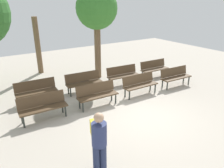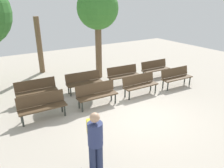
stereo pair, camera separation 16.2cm
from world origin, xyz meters
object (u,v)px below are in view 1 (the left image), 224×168
object	(u,v)px
bench_r1_c2	(123,74)
tree_0	(38,46)
bench_r0_c0	(43,106)
bench_r1_c0	(36,90)
bench_r0_c2	(140,83)
tree_1	(97,10)
visitor_with_backpack	(99,140)
bench_r0_c3	(175,76)
bench_r1_c3	(154,68)
bench_r1_c1	(84,81)
bench_r0_c1	(97,93)

from	to	relation	value
bench_r1_c2	tree_0	xyz separation A→B (m)	(-2.87, 3.94, 1.02)
bench_r0_c0	bench_r1_c0	bearing A→B (deg)	85.30
bench_r0_c2	tree_1	world-z (taller)	tree_1
bench_r1_c2	visitor_with_backpack	bearing A→B (deg)	-126.41
bench_r0_c3	bench_r1_c3	bearing A→B (deg)	90.80
bench_r1_c1	bench_r1_c3	bearing A→B (deg)	1.67
bench_r0_c0	bench_r0_c2	bearing A→B (deg)	-0.85
bench_r1_c1	tree_0	size ratio (longest dim) A/B	0.54
bench_r0_c2	bench_r0_c3	xyz separation A→B (m)	(2.06, -0.15, 0.00)
bench_r0_c3	visitor_with_backpack	size ratio (longest dim) A/B	0.98
bench_r0_c2	tree_0	bearing A→B (deg)	118.84
tree_0	tree_1	world-z (taller)	tree_1
bench_r0_c3	visitor_with_backpack	distance (m)	6.50
bench_r1_c0	bench_r0_c0	bearing A→B (deg)	-93.34
bench_r1_c3	tree_1	xyz separation A→B (m)	(-2.53, 1.55, 2.90)
bench_r0_c0	bench_r1_c1	distance (m)	2.60
bench_r0_c3	bench_r1_c1	world-z (taller)	same
bench_r0_c0	bench_r1_c3	distance (m)	6.34
bench_r0_c2	visitor_with_backpack	bearing A→B (deg)	-139.39
bench_r1_c1	tree_0	world-z (taller)	tree_0
bench_r1_c1	visitor_with_backpack	size ratio (longest dim) A/B	0.99
bench_r1_c0	bench_r0_c2	bearing A→B (deg)	-20.31
bench_r1_c1	tree_0	bearing A→B (deg)	107.43
bench_r1_c2	visitor_with_backpack	world-z (taller)	visitor_with_backpack
bench_r0_c3	bench_r1_c2	world-z (taller)	same
bench_r0_c1	tree_0	bearing A→B (deg)	99.91
bench_r0_c1	tree_1	world-z (taller)	tree_1
bench_r0_c3	bench_r1_c1	distance (m)	4.32
bench_r0_c3	bench_r1_c2	xyz separation A→B (m)	(-1.95, 1.56, 0.00)
bench_r1_c1	bench_r0_c1	bearing A→B (deg)	-91.48
bench_r1_c0	tree_0	xyz separation A→B (m)	(1.18, 3.63, 1.02)
bench_r0_c0	tree_0	size ratio (longest dim) A/B	0.53
bench_r0_c0	bench_r0_c3	world-z (taller)	same
bench_r1_c2	tree_0	size ratio (longest dim) A/B	0.54
tree_0	tree_1	size ratio (longest dim) A/B	0.68
bench_r0_c1	bench_r1_c2	xyz separation A→B (m)	(2.18, 1.33, 0.00)
bench_r0_c1	bench_r1_c3	size ratio (longest dim) A/B	1.00
tree_0	visitor_with_backpack	world-z (taller)	tree_0
bench_r1_c0	tree_1	size ratio (longest dim) A/B	0.36
bench_r1_c1	bench_r1_c2	xyz separation A→B (m)	(2.02, -0.15, 0.00)
bench_r0_c2	tree_0	xyz separation A→B (m)	(-2.76, 5.35, 1.02)
tree_1	bench_r1_c2	bearing A→B (deg)	-70.86
bench_r1_c0	tree_0	distance (m)	3.95
bench_r0_c0	bench_r0_c1	bearing A→B (deg)	-1.41
bench_r0_c1	bench_r1_c2	world-z (taller)	same
bench_r1_c0	tree_0	size ratio (longest dim) A/B	0.53
bench_r0_c3	tree_1	size ratio (longest dim) A/B	0.36
bench_r1_c0	bench_r1_c1	bearing A→B (deg)	-1.01
bench_r1_c2	tree_1	xyz separation A→B (m)	(-0.52, 1.50, 2.90)
bench_r1_c1	bench_r1_c3	size ratio (longest dim) A/B	1.01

